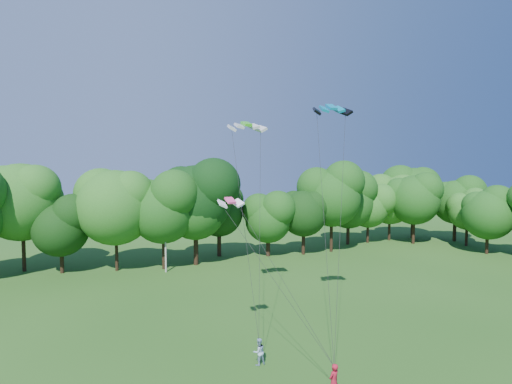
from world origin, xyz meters
name	(u,v)px	position (x,y,z in m)	size (l,w,h in m)	color
utility_pole	(165,236)	(-1.37, 31.72, 4.14)	(1.52, 0.68, 8.04)	#ADADA4
kite_flyer_left	(334,382)	(2.78, 3.03, 0.96)	(0.70, 0.46, 1.91)	#A4152A
kite_flyer_right	(259,352)	(0.51, 7.86, 0.83)	(0.80, 0.63, 1.65)	#9BB7D7
kite_teal	(331,107)	(6.94, 10.18, 16.36)	(2.82, 1.70, 0.59)	#05769C
kite_green	(246,124)	(2.80, 16.21, 15.60)	(3.12, 1.55, 0.54)	green
kite_pink	(230,200)	(-0.74, 9.56, 10.06)	(1.67, 0.92, 0.39)	#F5448D
tree_back_center	(196,194)	(2.83, 34.26, 8.77)	(9.66, 9.66, 14.05)	black
tree_back_east	(390,194)	(35.95, 38.09, 7.66)	(8.43, 8.43, 12.27)	#2F2012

